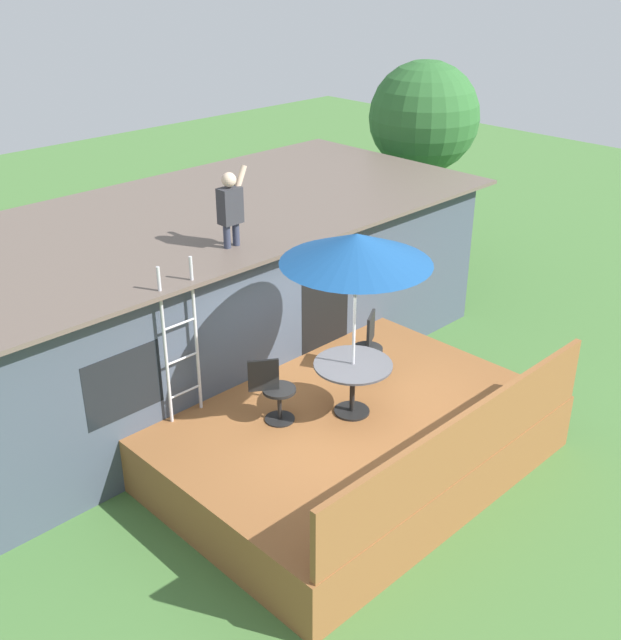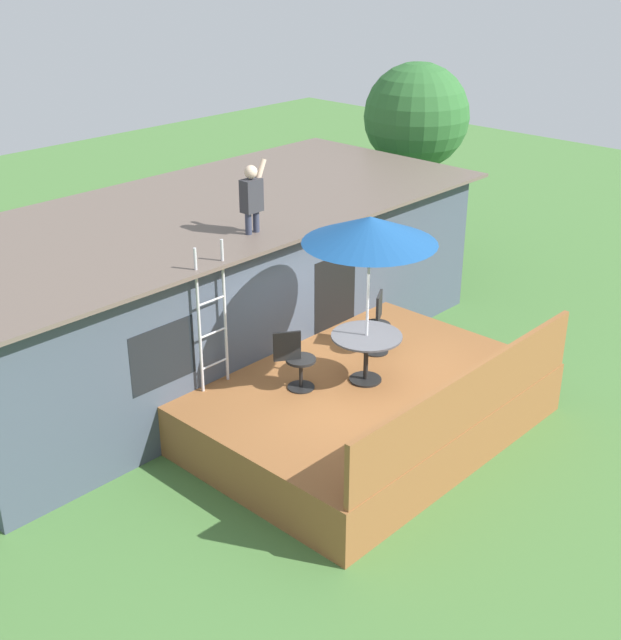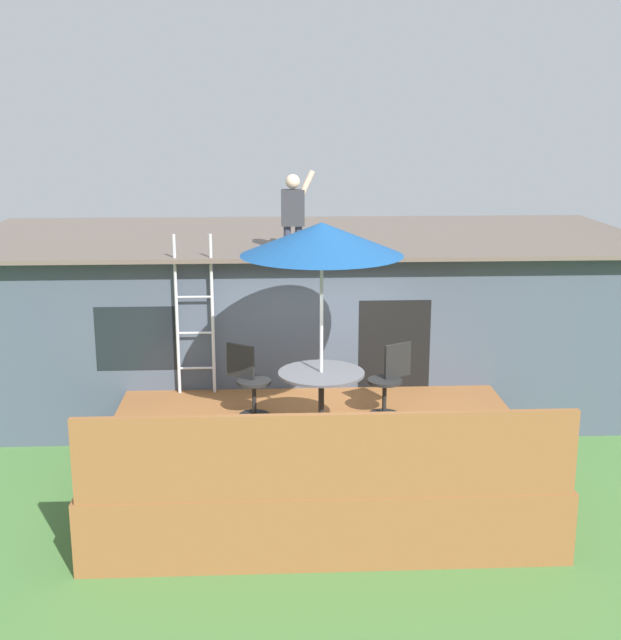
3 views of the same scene
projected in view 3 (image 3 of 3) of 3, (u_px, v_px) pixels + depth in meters
name	position (u px, v px, depth m)	size (l,w,h in m)	color
ground_plane	(317.00, 490.00, 10.46)	(40.00, 40.00, 0.00)	#477538
house	(304.00, 316.00, 13.63)	(10.50, 4.50, 2.69)	#424C5B
deck	(317.00, 460.00, 10.37)	(5.11, 3.84, 0.80)	brown
deck_railing	(327.00, 457.00, 8.35)	(5.01, 0.08, 0.90)	brown
patio_table	(321.00, 385.00, 10.12)	(1.04, 1.04, 0.74)	black
patio_umbrella	(322.00, 239.00, 9.69)	(1.90, 1.90, 2.54)	silver
step_ladder	(195.00, 315.00, 11.38)	(0.52, 0.04, 2.20)	silver
person_figure	(294.00, 206.00, 11.66)	(0.47, 0.20, 1.11)	#33384C
patio_chair_left	(249.00, 381.00, 10.67)	(0.56, 0.46, 0.92)	black
patio_chair_right	(389.00, 380.00, 10.70)	(0.58, 0.44, 0.92)	black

